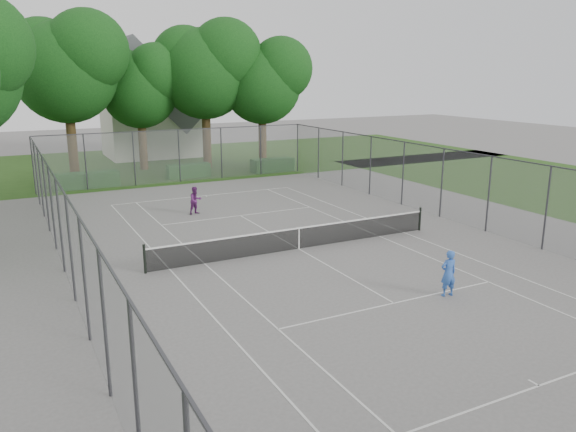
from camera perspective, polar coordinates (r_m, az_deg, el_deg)
name	(u,v)px	position (r m, az deg, el deg)	size (l,w,h in m)	color
ground	(299,249)	(23.42, 1.12, -3.38)	(120.00, 120.00, 0.00)	slate
grass_far	(148,163)	(47.39, -13.99, 5.22)	(60.00, 20.00, 0.00)	#224513
court_markings	(299,249)	(23.42, 1.12, -3.37)	(11.03, 23.83, 0.01)	silver
tennis_net	(299,237)	(23.27, 1.12, -2.18)	(12.87, 0.10, 1.10)	black
perimeter_fence	(299,207)	(22.93, 1.14, 0.93)	(18.08, 34.08, 3.52)	#38383D
tree_far_left	(66,63)	(41.73, -21.59, 14.23)	(7.87, 7.19, 11.32)	#3D2B16
tree_far_midleft	(140,83)	(43.88, -14.77, 12.91)	(6.50, 5.93, 9.34)	#3D2B16
tree_far_midright	(206,66)	(43.73, -8.34, 14.83)	(7.75, 7.07, 11.14)	#3D2B16
tree_far_right	(263,78)	(44.07, -2.53, 13.83)	(6.87, 6.27, 9.87)	#3D2B16
hedge_left	(87,180)	(38.28, -19.71, 3.47)	(3.91, 1.17, 0.98)	#1B4B18
hedge_mid	(189,171)	(40.23, -10.07, 4.56)	(3.01, 0.86, 0.95)	#1B4B18
hedge_right	(273,165)	(42.12, -1.58, 5.20)	(3.18, 1.17, 0.95)	#1B4B18
house	(153,109)	(51.51, -13.56, 10.51)	(8.16, 6.32, 10.15)	beige
girl_player	(448,273)	(19.11, 15.98, -5.61)	(0.57, 0.37, 1.56)	blue
woman_player	(196,200)	(29.48, -9.38, 1.57)	(0.70, 0.55, 1.44)	#602165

